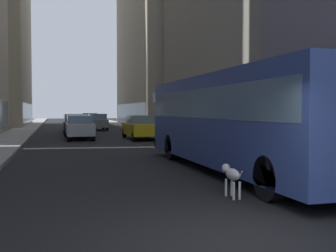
{
  "coord_description": "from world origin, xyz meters",
  "views": [
    {
      "loc": [
        -2.75,
        -5.48,
        1.96
      ],
      "look_at": [
        1.12,
        8.53,
        1.4
      ],
      "focal_mm": 43.62,
      "sensor_mm": 36.0,
      "label": 1
    }
  ],
  "objects_px": {
    "transit_bus": "(236,116)",
    "car_yellow_taxi": "(141,127)",
    "dalmatian_dog": "(232,175)",
    "car_black_suv": "(76,125)",
    "car_silver_sedan": "(80,127)",
    "car_grey_wagon": "(97,122)",
    "car_red_coupe": "(73,123)",
    "car_white_van": "(89,120)"
  },
  "relations": [
    {
      "from": "car_grey_wagon",
      "to": "car_white_van",
      "type": "bearing_deg",
      "value": 90.0
    },
    {
      "from": "transit_bus",
      "to": "car_red_coupe",
      "type": "relative_size",
      "value": 2.94
    },
    {
      "from": "car_black_suv",
      "to": "car_white_van",
      "type": "relative_size",
      "value": 1.03
    },
    {
      "from": "car_grey_wagon",
      "to": "car_white_van",
      "type": "height_order",
      "value": "same"
    },
    {
      "from": "transit_bus",
      "to": "car_yellow_taxi",
      "type": "relative_size",
      "value": 2.48
    },
    {
      "from": "car_white_van",
      "to": "transit_bus",
      "type": "bearing_deg",
      "value": -87.6
    },
    {
      "from": "transit_bus",
      "to": "car_white_van",
      "type": "bearing_deg",
      "value": 92.4
    },
    {
      "from": "transit_bus",
      "to": "car_red_coupe",
      "type": "bearing_deg",
      "value": 98.45
    },
    {
      "from": "car_yellow_taxi",
      "to": "transit_bus",
      "type": "bearing_deg",
      "value": -90.0
    },
    {
      "from": "car_red_coupe",
      "to": "car_yellow_taxi",
      "type": "xyz_separation_m",
      "value": [
        4.0,
        -11.98,
        0.01
      ]
    },
    {
      "from": "car_white_van",
      "to": "dalmatian_dog",
      "type": "relative_size",
      "value": 4.81
    },
    {
      "from": "car_silver_sedan",
      "to": "dalmatian_dog",
      "type": "xyz_separation_m",
      "value": [
        2.26,
        -19.5,
        -0.31
      ]
    },
    {
      "from": "car_white_van",
      "to": "car_grey_wagon",
      "type": "bearing_deg",
      "value": -90.0
    },
    {
      "from": "car_yellow_taxi",
      "to": "car_white_van",
      "type": "xyz_separation_m",
      "value": [
        -1.6,
        23.27,
        -0.0
      ]
    },
    {
      "from": "car_grey_wagon",
      "to": "dalmatian_dog",
      "type": "relative_size",
      "value": 4.31
    },
    {
      "from": "car_yellow_taxi",
      "to": "car_red_coupe",
      "type": "bearing_deg",
      "value": 108.47
    },
    {
      "from": "dalmatian_dog",
      "to": "car_grey_wagon",
      "type": "bearing_deg",
      "value": 89.75
    },
    {
      "from": "car_black_suv",
      "to": "car_grey_wagon",
      "type": "height_order",
      "value": "same"
    },
    {
      "from": "car_black_suv",
      "to": "car_yellow_taxi",
      "type": "distance_m",
      "value": 7.36
    },
    {
      "from": "car_yellow_taxi",
      "to": "car_grey_wagon",
      "type": "xyz_separation_m",
      "value": [
        -1.6,
        13.66,
        -0.0
      ]
    },
    {
      "from": "transit_bus",
      "to": "car_silver_sedan",
      "type": "relative_size",
      "value": 2.68
    },
    {
      "from": "car_red_coupe",
      "to": "car_silver_sedan",
      "type": "xyz_separation_m",
      "value": [
        0.0,
        -10.97,
        0.0
      ]
    },
    {
      "from": "car_yellow_taxi",
      "to": "car_white_van",
      "type": "distance_m",
      "value": 23.32
    },
    {
      "from": "car_white_van",
      "to": "dalmatian_dog",
      "type": "bearing_deg",
      "value": -90.19
    },
    {
      "from": "transit_bus",
      "to": "dalmatian_dog",
      "type": "bearing_deg",
      "value": -116.17
    },
    {
      "from": "transit_bus",
      "to": "car_grey_wagon",
      "type": "bearing_deg",
      "value": 93.2
    },
    {
      "from": "car_grey_wagon",
      "to": "dalmatian_dog",
      "type": "distance_m",
      "value": 32.14
    },
    {
      "from": "transit_bus",
      "to": "car_white_van",
      "type": "height_order",
      "value": "transit_bus"
    },
    {
      "from": "car_white_van",
      "to": "car_black_suv",
      "type": "bearing_deg",
      "value": -98.0
    },
    {
      "from": "car_grey_wagon",
      "to": "car_black_suv",
      "type": "bearing_deg",
      "value": -107.8
    },
    {
      "from": "car_black_suv",
      "to": "car_white_van",
      "type": "bearing_deg",
      "value": 82.0
    },
    {
      "from": "transit_bus",
      "to": "car_red_coupe",
      "type": "distance_m",
      "value": 27.23
    },
    {
      "from": "car_silver_sedan",
      "to": "car_yellow_taxi",
      "type": "bearing_deg",
      "value": -14.16
    },
    {
      "from": "car_yellow_taxi",
      "to": "car_white_van",
      "type": "bearing_deg",
      "value": 93.93
    },
    {
      "from": "car_silver_sedan",
      "to": "car_red_coupe",
      "type": "bearing_deg",
      "value": 90.0
    },
    {
      "from": "transit_bus",
      "to": "car_grey_wagon",
      "type": "xyz_separation_m",
      "value": [
        -1.6,
        28.6,
        -0.96
      ]
    },
    {
      "from": "car_red_coupe",
      "to": "car_white_van",
      "type": "height_order",
      "value": "same"
    },
    {
      "from": "car_silver_sedan",
      "to": "dalmatian_dog",
      "type": "relative_size",
      "value": 4.47
    },
    {
      "from": "car_grey_wagon",
      "to": "dalmatian_dog",
      "type": "height_order",
      "value": "car_grey_wagon"
    },
    {
      "from": "transit_bus",
      "to": "car_black_suv",
      "type": "distance_m",
      "value": 21.52
    },
    {
      "from": "transit_bus",
      "to": "car_silver_sedan",
      "type": "distance_m",
      "value": 16.47
    },
    {
      "from": "car_yellow_taxi",
      "to": "dalmatian_dog",
      "type": "relative_size",
      "value": 4.84
    }
  ]
}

